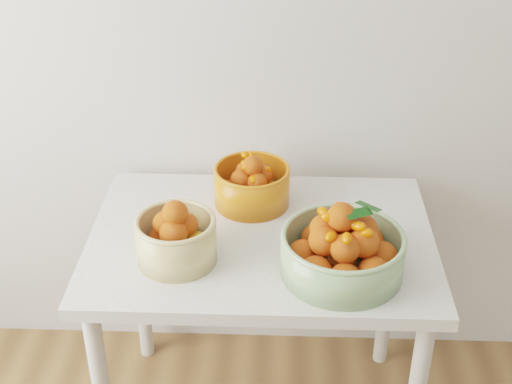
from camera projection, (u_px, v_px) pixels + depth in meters
table at (261, 262)px, 2.12m from camera, size 1.00×0.70×0.75m
bowl_cream at (176, 238)px, 1.93m from camera, size 0.26×0.26×0.19m
bowl_green at (343, 250)px, 1.88m from camera, size 0.37×0.37×0.21m
bowl_orange at (252, 185)px, 2.19m from camera, size 0.25×0.25×0.17m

